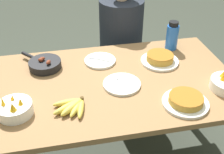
{
  "coord_description": "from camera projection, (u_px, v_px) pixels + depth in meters",
  "views": [
    {
      "loc": [
        -0.28,
        -1.37,
        1.71
      ],
      "look_at": [
        0.0,
        0.0,
        0.75
      ],
      "focal_mm": 45.0,
      "sensor_mm": 36.0,
      "label": 1
    }
  ],
  "objects": [
    {
      "name": "frittata_plate_center",
      "position": [
        186.0,
        101.0,
        1.53
      ],
      "size": [
        0.25,
        0.25,
        0.05
      ],
      "color": "white",
      "rests_on": "dining_table"
    },
    {
      "name": "empty_plate_near_front",
      "position": [
        122.0,
        84.0,
        1.68
      ],
      "size": [
        0.23,
        0.23,
        0.02
      ],
      "color": "white",
      "rests_on": "dining_table"
    },
    {
      "name": "frittata_plate_side",
      "position": [
        160.0,
        59.0,
        1.89
      ],
      "size": [
        0.25,
        0.25,
        0.06
      ],
      "color": "white",
      "rests_on": "dining_table"
    },
    {
      "name": "person_figure",
      "position": [
        121.0,
        52.0,
        2.47
      ],
      "size": [
        0.4,
        0.4,
        1.21
      ],
      "color": "black",
      "rests_on": "ground_plane"
    },
    {
      "name": "banana_bunch",
      "position": [
        73.0,
        106.0,
        1.5
      ],
      "size": [
        0.19,
        0.17,
        0.04
      ],
      "color": "gold",
      "rests_on": "dining_table"
    },
    {
      "name": "water_bottle",
      "position": [
        172.0,
        36.0,
        2.01
      ],
      "size": [
        0.09,
        0.09,
        0.21
      ],
      "color": "blue",
      "rests_on": "dining_table"
    },
    {
      "name": "empty_plate_far_left",
      "position": [
        100.0,
        61.0,
        1.9
      ],
      "size": [
        0.21,
        0.21,
        0.02
      ],
      "color": "white",
      "rests_on": "dining_table"
    },
    {
      "name": "fruit_bowl_citrus",
      "position": [
        15.0,
        109.0,
        1.45
      ],
      "size": [
        0.18,
        0.18,
        0.11
      ],
      "color": "white",
      "rests_on": "dining_table"
    },
    {
      "name": "skillet",
      "position": [
        45.0,
        64.0,
        1.83
      ],
      "size": [
        0.26,
        0.28,
        0.08
      ],
      "rotation": [
        0.0,
        0.0,
        2.3
      ],
      "color": "black",
      "rests_on": "dining_table"
    },
    {
      "name": "dining_table",
      "position": [
        112.0,
        93.0,
        1.77
      ],
      "size": [
        1.55,
        0.91,
        0.72
      ],
      "color": "olive",
      "rests_on": "ground_plane"
    }
  ]
}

